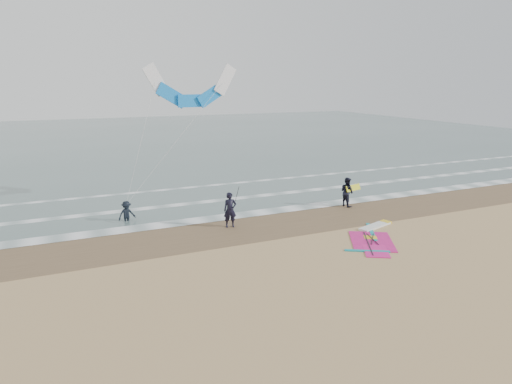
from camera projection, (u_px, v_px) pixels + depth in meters
name	position (u px, v px, depth m)	size (l,w,h in m)	color
ground	(338.00, 259.00, 20.55)	(120.00, 120.00, 0.00)	tan
sea_water	(140.00, 139.00, 63.05)	(120.00, 80.00, 0.02)	#47605E
wet_sand_band	(277.00, 223.00, 25.86)	(120.00, 5.00, 0.01)	brown
foam_waterline	(247.00, 204.00, 29.79)	(120.00, 9.15, 0.02)	white
windsurf_rig	(374.00, 237.00, 23.42)	(4.95, 4.69, 0.12)	white
person_standing	(230.00, 210.00, 24.88)	(0.71, 0.47, 1.95)	black
person_walking	(347.00, 192.00, 29.08)	(0.92, 0.71, 1.88)	black
person_wading	(126.00, 208.00, 25.91)	(1.00, 0.58, 1.55)	black
held_pole	(235.00, 201.00, 24.90)	(0.17, 0.86, 1.82)	black
carried_kiteboard	(353.00, 188.00, 29.09)	(1.30, 0.51, 0.39)	yellow
surf_kite	(192.00, 90.00, 28.68)	(7.94, 2.87, 7.94)	white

